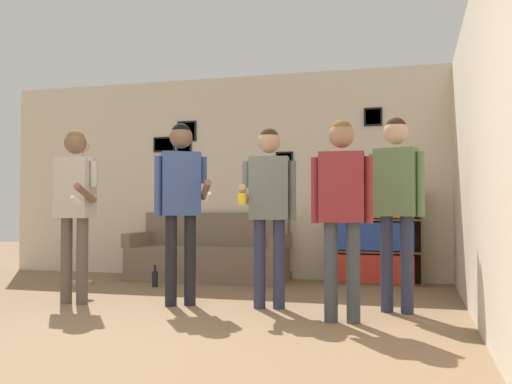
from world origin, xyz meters
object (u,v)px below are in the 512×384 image
person_watcher_holding_cup (269,197)px  person_spectator_far_right (396,192)px  floor_lamp (82,195)px  person_spectator_near_bookshelf (342,198)px  drinking_cup (367,183)px  bottle_on_floor (155,278)px  person_player_foreground_left (75,196)px  couch (209,258)px  bookshelf (376,236)px  person_player_foreground_center (181,192)px

person_watcher_holding_cup → person_spectator_far_right: size_ratio=0.96×
floor_lamp → person_spectator_near_bookshelf: size_ratio=1.08×
person_watcher_holding_cup → drinking_cup: person_watcher_holding_cup is taller
floor_lamp → person_watcher_holding_cup: bearing=-21.9°
bottle_on_floor → floor_lamp: bearing=178.4°
person_player_foreground_left → bottle_on_floor: person_player_foreground_left is taller
person_watcher_holding_cup → person_spectator_near_bookshelf: size_ratio=1.01×
person_watcher_holding_cup → person_spectator_near_bookshelf: 0.86m
couch → person_spectator_far_right: (2.41, -1.71, 0.78)m
floor_lamp → person_watcher_holding_cup: 2.85m
bookshelf → person_watcher_holding_cup: size_ratio=0.70×
person_player_foreground_center → bookshelf: bearing=51.1°
person_spectator_near_bookshelf → bookshelf: bearing=87.5°
person_spectator_far_right → bottle_on_floor: bearing=161.4°
person_player_foreground_center → person_spectator_near_bookshelf: size_ratio=1.06×
bookshelf → person_player_foreground_left: bearing=-140.1°
drinking_cup → bottle_on_floor: bearing=-157.7°
person_spectator_near_bookshelf → drinking_cup: 2.49m
person_player_foreground_center → bottle_on_floor: size_ratio=6.78×
floor_lamp → bottle_on_floor: 1.40m
bookshelf → person_watcher_holding_cup: person_watcher_holding_cup is taller
bookshelf → bottle_on_floor: bookshelf is taller
person_player_foreground_center → person_spectator_far_right: person_player_foreground_center is taller
couch → floor_lamp: 1.76m
person_watcher_holding_cup → bookshelf: bearing=67.4°
drinking_cup → person_player_foreground_left: bearing=-139.0°
couch → bottle_on_floor: bearing=-116.1°
bookshelf → person_watcher_holding_cup: (-0.84, -2.01, 0.44)m
person_player_foreground_center → person_spectator_near_bookshelf: bearing=-14.1°
person_spectator_far_right → drinking_cup: size_ratio=14.85×
couch → person_spectator_far_right: size_ratio=1.18×
couch → person_watcher_holding_cup: (1.27, -1.81, 0.74)m
person_watcher_holding_cup → bottle_on_floor: 2.15m
bookshelf → person_watcher_holding_cup: 2.22m
drinking_cup → floor_lamp: bearing=-164.3°
floor_lamp → drinking_cup: floor_lamp is taller
bookshelf → floor_lamp: (-3.48, -0.95, 0.50)m
person_player_foreground_center → drinking_cup: (1.58, 2.08, 0.15)m
bookshelf → bottle_on_floor: bearing=-158.6°
couch → person_spectator_near_bookshelf: size_ratio=1.25×
floor_lamp → couch: bearing=28.5°
person_player_foreground_left → floor_lamp: bearing=120.0°
person_player_foreground_left → couch: bearing=73.5°
person_watcher_holding_cup → couch: bearing=124.9°
couch → drinking_cup: (1.99, 0.20, 0.94)m
floor_lamp → person_player_foreground_center: (1.79, -1.14, -0.01)m
bookshelf → drinking_cup: 0.66m
couch → person_spectator_near_bookshelf: (1.99, -2.28, 0.72)m
person_watcher_holding_cup → person_spectator_far_right: 1.15m
person_spectator_far_right → bottle_on_floor: person_spectator_far_right is taller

